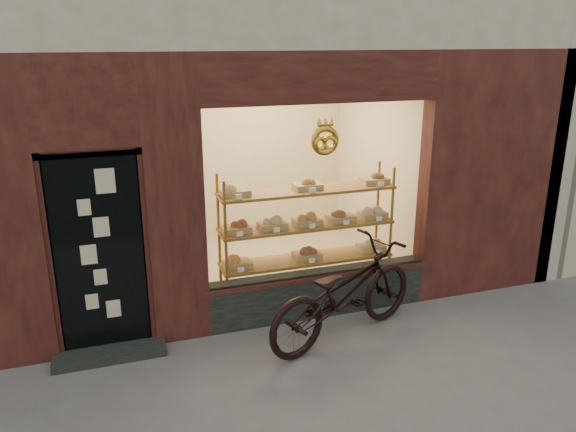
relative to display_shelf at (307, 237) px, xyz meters
name	(u,v)px	position (x,y,z in m)	size (l,w,h in m)	color
ground	(360,431)	(-0.45, -2.55, -0.85)	(90.00, 90.00, 0.00)	#545454
display_shelf	(307,237)	(0.00, 0.00, 0.00)	(2.20, 0.45, 1.70)	brown
bicycle	(344,293)	(0.05, -1.04, -0.31)	(0.72, 2.08, 1.09)	black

